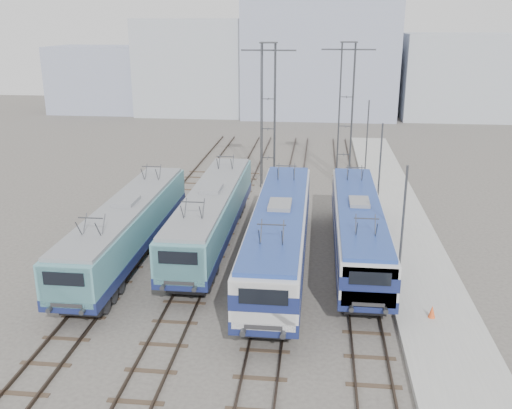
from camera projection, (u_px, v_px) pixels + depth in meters
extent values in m
plane|color=#514C47|center=(228.00, 305.00, 28.74)|extent=(160.00, 160.00, 0.00)
cube|color=#9E9E99|center=(411.00, 250.00, 35.19)|extent=(4.00, 70.00, 0.30)
cube|color=navy|center=(129.00, 238.00, 33.87)|extent=(2.76, 17.42, 0.58)
cube|color=teal|center=(128.00, 220.00, 33.51)|extent=(2.71, 17.42, 1.74)
cube|color=teal|center=(68.00, 285.00, 25.65)|extent=(2.49, 0.68, 1.97)
cube|color=slate|center=(127.00, 204.00, 33.22)|extent=(2.49, 16.72, 0.19)
cube|color=#262628|center=(93.00, 294.00, 28.60)|extent=(2.03, 3.48, 0.65)
cube|color=#262628|center=(157.00, 218.00, 39.59)|extent=(2.03, 3.48, 0.65)
cube|color=navy|center=(213.00, 224.00, 36.16)|extent=(2.82, 17.79, 0.59)
cube|color=teal|center=(212.00, 206.00, 35.79)|extent=(2.77, 17.79, 1.78)
cube|color=teal|center=(180.00, 264.00, 27.76)|extent=(2.55, 0.69, 2.02)
cube|color=slate|center=(212.00, 191.00, 35.49)|extent=(2.55, 17.08, 0.20)
cube|color=#262628|center=(193.00, 274.00, 30.78)|extent=(2.08, 3.56, 0.67)
cube|color=#262628|center=(227.00, 206.00, 42.00)|extent=(2.08, 3.56, 0.67)
cube|color=navy|center=(279.00, 246.00, 32.46)|extent=(2.96, 18.71, 0.62)
cube|color=silver|center=(280.00, 226.00, 32.08)|extent=(2.91, 18.71, 1.87)
cube|color=navy|center=(280.00, 227.00, 32.09)|extent=(2.95, 18.73, 0.73)
cube|color=silver|center=(264.00, 304.00, 23.63)|extent=(2.68, 0.73, 2.12)
cube|color=navy|center=(280.00, 208.00, 31.76)|extent=(2.68, 17.96, 0.21)
cube|color=#262628|center=(270.00, 311.00, 26.80)|extent=(2.18, 3.74, 0.70)
cube|color=#262628|center=(286.00, 222.00, 38.60)|extent=(2.18, 3.74, 0.70)
cube|color=navy|center=(357.00, 239.00, 33.88)|extent=(2.73, 17.20, 0.57)
cube|color=silver|center=(358.00, 220.00, 33.53)|extent=(2.68, 17.20, 1.72)
cube|color=navy|center=(358.00, 221.00, 33.54)|extent=(2.72, 17.22, 0.67)
cube|color=silver|center=(369.00, 285.00, 25.76)|extent=(2.46, 0.67, 1.95)
cube|color=navy|center=(359.00, 205.00, 33.23)|extent=(2.46, 16.51, 0.19)
cube|color=#262628|center=(363.00, 293.00, 28.68)|extent=(2.01, 3.44, 0.64)
cube|color=#262628|center=(352.00, 218.00, 39.52)|extent=(2.01, 3.44, 0.64)
cylinder|color=#3F4247|center=(261.00, 118.00, 47.25)|extent=(0.10, 0.10, 12.00)
cylinder|color=#3F4247|center=(274.00, 118.00, 47.13)|extent=(0.10, 0.10, 12.00)
cylinder|color=#3F4247|center=(262.00, 116.00, 48.29)|extent=(0.10, 0.10, 12.00)
cylinder|color=#3F4247|center=(275.00, 116.00, 48.17)|extent=(0.10, 0.10, 12.00)
cube|color=#3F4247|center=(269.00, 50.00, 46.05)|extent=(4.50, 0.12, 0.12)
cylinder|color=#3F4247|center=(339.00, 115.00, 48.45)|extent=(0.10, 0.10, 12.00)
cylinder|color=#3F4247|center=(352.00, 116.00, 48.34)|extent=(0.10, 0.10, 12.00)
cylinder|color=#3F4247|center=(339.00, 113.00, 49.49)|extent=(0.10, 0.10, 12.00)
cylinder|color=#3F4247|center=(352.00, 114.00, 49.38)|extent=(0.10, 0.10, 12.00)
cube|color=#3F4247|center=(349.00, 50.00, 47.26)|extent=(4.50, 0.12, 0.12)
cylinder|color=#3F4247|center=(402.00, 233.00, 28.65)|extent=(0.12, 0.12, 7.00)
cylinder|color=#3F4247|center=(379.00, 173.00, 40.00)|extent=(0.12, 0.12, 7.00)
cylinder|color=#3F4247|center=(367.00, 139.00, 51.35)|extent=(0.12, 0.12, 7.00)
cone|color=#F15622|center=(432.00, 312.00, 26.86)|extent=(0.34, 0.34, 0.61)
cube|color=#A7AFB9|center=(200.00, 67.00, 86.71)|extent=(18.00, 12.00, 14.00)
cube|color=#929AB5|center=(320.00, 54.00, 84.20)|extent=(22.00, 14.00, 18.00)
cube|color=#A7AFB9|center=(457.00, 76.00, 83.01)|extent=(16.00, 12.00, 12.00)
cube|color=#929AB5|center=(100.00, 79.00, 89.01)|extent=(14.00, 10.00, 10.00)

